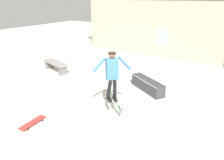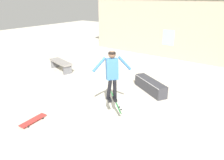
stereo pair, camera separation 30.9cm
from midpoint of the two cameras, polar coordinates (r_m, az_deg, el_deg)
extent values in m
plane|color=beige|center=(6.85, -2.76, -9.45)|extent=(40.00, 40.00, 0.00)
cube|color=#B7A88E|center=(13.10, 20.17, 11.88)|extent=(12.72, 0.40, 3.31)
cube|color=#99B7C6|center=(13.33, 15.16, 10.62)|extent=(0.70, 0.02, 0.90)
cube|color=gray|center=(11.02, -12.50, 4.62)|extent=(1.64, 0.85, 0.08)
cube|color=slate|center=(11.66, -13.91, 4.18)|extent=(0.22, 0.42, 0.40)
cube|color=slate|center=(10.52, -10.74, 2.59)|extent=(0.22, 0.42, 0.40)
cube|color=#38383D|center=(8.59, 10.98, -1.49)|extent=(1.67, 1.20, 0.46)
cube|color=#B7B7BC|center=(8.41, 9.93, -0.34)|extent=(1.48, 0.88, 0.02)
cube|color=teal|center=(6.29, 1.41, 2.91)|extent=(0.44, 0.44, 0.64)
sphere|color=brown|center=(6.17, 1.45, 6.69)|extent=(0.30, 0.30, 0.21)
ellipsoid|color=black|center=(6.16, 1.45, 7.02)|extent=(0.31, 0.31, 0.12)
cylinder|color=black|center=(6.53, 2.09, -2.23)|extent=(0.25, 0.31, 0.76)
cube|color=black|center=(6.64, 2.11, -5.05)|extent=(0.26, 0.25, 0.07)
cylinder|color=black|center=(6.49, 0.63, -2.35)|extent=(0.32, 0.23, 0.76)
cube|color=black|center=(6.61, 0.67, -5.17)|extent=(0.26, 0.25, 0.07)
cylinder|color=teal|center=(6.33, 4.74, 4.39)|extent=(0.33, 0.36, 0.45)
cylinder|color=teal|center=(6.18, -1.98, 4.02)|extent=(0.33, 0.36, 0.45)
cube|color=#237F38|center=(6.73, 2.40, -5.93)|extent=(0.61, 0.48, 0.53)
cylinder|color=black|center=(6.53, 3.25, -7.12)|extent=(0.08, 0.07, 0.06)
cylinder|color=black|center=(6.71, 3.74, -7.74)|extent=(0.08, 0.07, 0.06)
cylinder|color=black|center=(6.75, 1.77, -3.79)|extent=(0.08, 0.07, 0.06)
cylinder|color=black|center=(6.93, 2.27, -4.48)|extent=(0.08, 0.07, 0.06)
cube|color=red|center=(6.86, -18.71, -9.91)|extent=(0.30, 0.87, 0.02)
cylinder|color=black|center=(6.67, -19.74, -11.48)|extent=(0.02, 0.06, 0.05)
cylinder|color=black|center=(6.83, -21.01, -10.82)|extent=(0.02, 0.06, 0.05)
cylinder|color=black|center=(6.95, -16.36, -9.64)|extent=(0.02, 0.06, 0.05)
cylinder|color=black|center=(7.10, -17.66, -9.06)|extent=(0.02, 0.06, 0.05)
camera|label=1|loc=(0.15, -88.62, 0.54)|focal=35.00mm
camera|label=2|loc=(0.15, 91.38, -0.54)|focal=35.00mm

